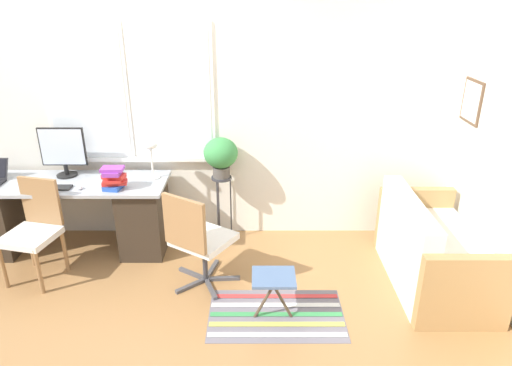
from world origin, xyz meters
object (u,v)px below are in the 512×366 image
at_px(desk_chair_wooden, 36,228).
at_px(couch_loveseat, 433,254).
at_px(plant_stand, 223,188).
at_px(potted_plant, 222,155).
at_px(monitor, 65,150).
at_px(mouse, 82,188).
at_px(desk_lamp, 152,150).
at_px(office_chair_swivel, 199,238).
at_px(keyboard, 55,187).
at_px(book_stack, 115,178).
at_px(folding_stool, 275,281).

bearing_deg(desk_chair_wooden, couch_loveseat, 11.43).
xyz_separation_m(couch_loveseat, plant_stand, (-1.86, 0.77, 0.28)).
bearing_deg(couch_loveseat, potted_plant, 67.53).
bearing_deg(monitor, mouse, -53.57).
distance_m(mouse, desk_lamp, 0.72).
bearing_deg(monitor, office_chair_swivel, -29.79).
xyz_separation_m(mouse, couch_loveseat, (3.12, -0.39, -0.45)).
bearing_deg(plant_stand, mouse, -163.10).
distance_m(keyboard, book_stack, 0.57).
height_order(office_chair_swivel, plant_stand, office_chair_swivel).
xyz_separation_m(monitor, potted_plant, (1.50, 0.05, -0.06)).
bearing_deg(potted_plant, office_chair_swivel, -100.11).
height_order(mouse, potted_plant, potted_plant).
height_order(couch_loveseat, potted_plant, potted_plant).
distance_m(keyboard, desk_chair_wooden, 0.40).
height_order(monitor, plant_stand, monitor).
bearing_deg(couch_loveseat, monitor, 77.86).
xyz_separation_m(monitor, office_chair_swivel, (1.35, -0.77, -0.51)).
relative_size(monitor, desk_lamp, 1.30).
height_order(keyboard, office_chair_swivel, office_chair_swivel).
xyz_separation_m(keyboard, desk_chair_wooden, (-0.09, -0.30, -0.26)).
bearing_deg(office_chair_swivel, mouse, 11.01).
bearing_deg(plant_stand, potted_plant, 0.00).
bearing_deg(plant_stand, folding_stool, -69.18).
distance_m(plant_stand, folding_stool, 1.36).
bearing_deg(desk_lamp, mouse, -155.46).
distance_m(keyboard, couch_loveseat, 3.42).
xyz_separation_m(monitor, keyboard, (-0.01, -0.31, -0.25)).
height_order(desk_lamp, desk_chair_wooden, desk_lamp).
xyz_separation_m(office_chair_swivel, couch_loveseat, (2.01, 0.05, -0.18)).
xyz_separation_m(book_stack, office_chair_swivel, (0.80, -0.45, -0.36)).
bearing_deg(monitor, plant_stand, 1.81).
bearing_deg(keyboard, book_stack, -0.55).
relative_size(monitor, plant_stand, 0.70).
height_order(desk_lamp, potted_plant, desk_lamp).
bearing_deg(book_stack, folding_stool, -31.85).
height_order(keyboard, book_stack, book_stack).
xyz_separation_m(keyboard, book_stack, (0.56, -0.01, 0.10)).
bearing_deg(mouse, desk_chair_wooden, -140.94).
relative_size(keyboard, couch_loveseat, 0.25).
distance_m(book_stack, potted_plant, 1.02).
bearing_deg(potted_plant, desk_lamp, -170.85).
height_order(monitor, couch_loveseat, monitor).
xyz_separation_m(keyboard, office_chair_swivel, (1.36, -0.46, -0.27)).
bearing_deg(plant_stand, monitor, -178.19).
bearing_deg(potted_plant, monitor, -178.19).
distance_m(monitor, office_chair_swivel, 1.64).
bearing_deg(couch_loveseat, keyboard, 83.08).
xyz_separation_m(desk_lamp, plant_stand, (0.65, 0.10, -0.43)).
xyz_separation_m(book_stack, potted_plant, (0.95, 0.37, 0.09)).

